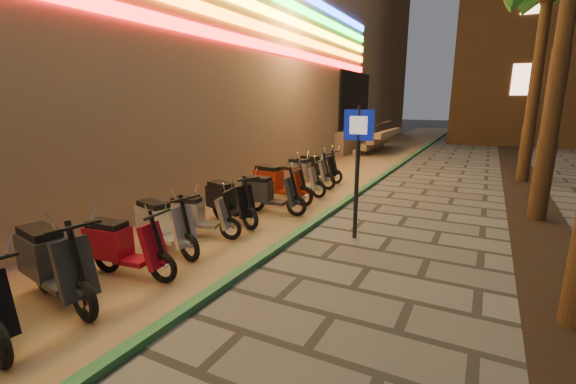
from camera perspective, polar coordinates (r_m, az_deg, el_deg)
The scene contains 16 objects.
ground at distance 4.97m, azimuth -6.67°, elevation -19.81°, with size 120.00×120.00×0.00m, color #474442.
parking_strip at distance 14.58m, azimuth 6.85°, elevation 2.44°, with size 3.40×60.00×0.01m, color #8C7251.
green_curb at distance 14.08m, azimuth 13.34°, elevation 1.98°, with size 0.18×60.00×0.10m, color #26673C.
planting_strip at distance 8.93m, azimuth 33.91°, elevation -6.68°, with size 1.20×40.00×0.02m, color black.
mall_building at distance 22.86m, azimuth -27.62°, elevation 23.87°, with size 24.23×44.00×15.00m.
pedestrian_sign at distance 7.62m, azimuth 10.29°, elevation 5.51°, with size 0.58×0.10×2.64m.
scooter_3 at distance 6.25m, azimuth -31.61°, elevation -8.87°, with size 1.85×0.80×1.30m.
scooter_4 at distance 6.64m, azimuth -23.49°, elevation -7.37°, with size 1.63×0.63×1.14m.
scooter_5 at distance 7.45m, azimuth -18.13°, elevation -4.60°, with size 1.67×0.76×1.17m.
scooter_6 at distance 8.05m, azimuth -13.24°, elevation -3.35°, with size 1.50×0.69×1.06m.
scooter_7 at distance 8.88m, azimuth -8.95°, elevation -1.28°, with size 1.65×0.87×1.17m.
scooter_8 at distance 9.53m, azimuth -3.12°, elevation -0.15°, with size 1.66×0.60×1.16m.
scooter_9 at distance 10.53m, azimuth -1.70°, elevation 1.44°, with size 1.83×0.67×1.28m.
scooter_10 at distance 11.38m, azimuth 1.24°, elevation 1.91°, with size 1.56×0.55×1.09m.
scooter_11 at distance 12.44m, azimuth 2.65°, elevation 3.03°, with size 1.66×0.58×1.17m.
scooter_12 at distance 13.39m, azimuth 4.17°, elevation 3.68°, with size 1.62×0.61×1.14m.
Camera 1 is at (2.38, -3.43, 2.70)m, focal length 24.00 mm.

